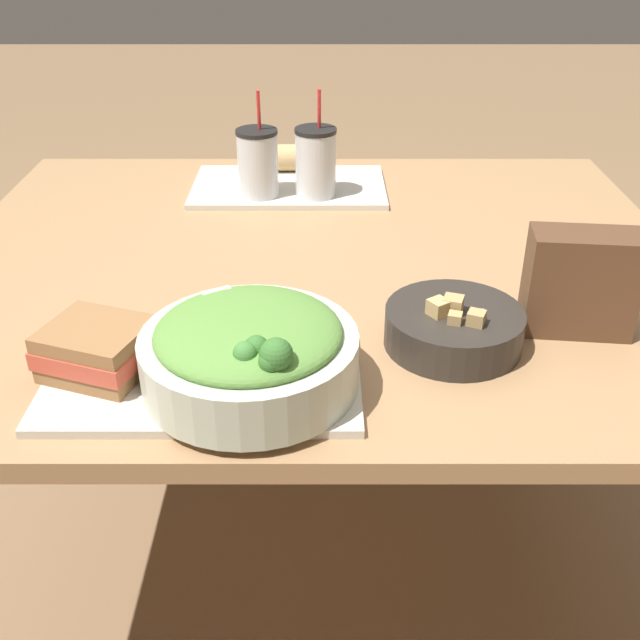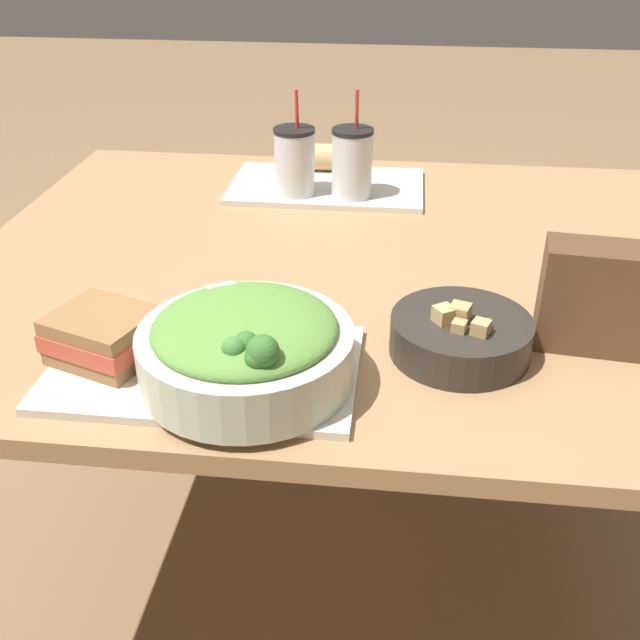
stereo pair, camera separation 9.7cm
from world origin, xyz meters
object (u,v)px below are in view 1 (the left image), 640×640
object	(u,v)px
salad_bowl	(251,350)
drink_cup_red	(318,164)
soup_bowl	(455,327)
baguette_near	(249,319)
sandwich_near	(99,349)
drink_cup_dark	(260,165)
chip_bag	(582,283)
baguette_far	(277,158)

from	to	relation	value
salad_bowl	drink_cup_red	world-z (taller)	drink_cup_red
soup_bowl	baguette_near	size ratio (longest dim) A/B	1.29
salad_bowl	sandwich_near	distance (m)	0.20
drink_cup_dark	drink_cup_red	bearing A→B (deg)	0.00
salad_bowl	drink_cup_red	size ratio (longest dim) A/B	1.27
drink_cup_red	chip_bag	size ratio (longest dim) A/B	1.35
drink_cup_red	chip_bag	bearing A→B (deg)	-53.86
baguette_near	chip_bag	world-z (taller)	chip_bag
drink_cup_dark	drink_cup_red	world-z (taller)	drink_cup_red
soup_bowl	chip_bag	world-z (taller)	chip_bag
soup_bowl	baguette_far	size ratio (longest dim) A/B	1.88
baguette_far	chip_bag	size ratio (longest dim) A/B	0.64
chip_bag	baguette_near	bearing A→B (deg)	-168.65
salad_bowl	baguette_far	distance (m)	0.81
soup_bowl	sandwich_near	distance (m)	0.47
salad_bowl	sandwich_near	xyz separation A→B (m)	(-0.20, 0.03, -0.02)
soup_bowl	chip_bag	distance (m)	0.19
sandwich_near	baguette_near	distance (m)	0.20
baguette_near	drink_cup_dark	size ratio (longest dim) A/B	0.70
drink_cup_red	sandwich_near	bearing A→B (deg)	-113.53
salad_bowl	baguette_far	size ratio (longest dim) A/B	2.67
salad_bowl	soup_bowl	world-z (taller)	salad_bowl
baguette_near	drink_cup_dark	world-z (taller)	drink_cup_dark
soup_bowl	baguette_near	distance (m)	0.28
salad_bowl	sandwich_near	size ratio (longest dim) A/B	1.71
baguette_far	chip_bag	distance (m)	0.80
baguette_near	baguette_far	distance (m)	0.70
baguette_far	drink_cup_red	size ratio (longest dim) A/B	0.48
salad_bowl	soup_bowl	distance (m)	0.29
drink_cup_dark	sandwich_near	bearing A→B (deg)	-104.17
chip_bag	drink_cup_red	bearing A→B (deg)	132.20
sandwich_near	baguette_far	xyz separation A→B (m)	(0.19, 0.78, -0.00)
chip_bag	drink_cup_dark	bearing A→B (deg)	139.83
salad_bowl	chip_bag	xyz separation A→B (m)	(0.45, 0.15, 0.01)
sandwich_near	drink_cup_red	size ratio (longest dim) A/B	0.75
sandwich_near	drink_cup_red	xyz separation A→B (m)	(0.27, 0.63, 0.03)
baguette_near	drink_cup_dark	distance (m)	0.55
sandwich_near	chip_bag	world-z (taller)	chip_bag
drink_cup_dark	chip_bag	distance (m)	0.70
baguette_far	baguette_near	bearing A→B (deg)	178.23
soup_bowl	drink_cup_red	world-z (taller)	drink_cup_red
sandwich_near	baguette_far	distance (m)	0.80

